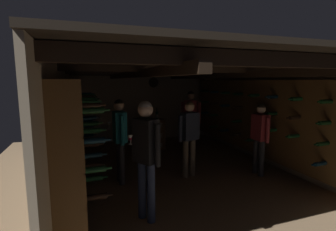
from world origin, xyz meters
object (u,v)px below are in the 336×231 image
(display_bottle, at_px, (157,115))
(person_guest_mid_left, at_px, (120,133))
(person_guest_mid_right, at_px, (260,133))
(person_guest_far_right, at_px, (191,116))
(wine_crate_stack, at_px, (155,134))
(person_guest_near_left, at_px, (146,149))
(person_host_center, at_px, (189,132))

(display_bottle, distance_m, person_guest_mid_left, 2.54)
(person_guest_mid_right, relative_size, person_guest_far_right, 0.88)
(display_bottle, height_order, person_guest_far_right, person_guest_far_right)
(wine_crate_stack, bearing_deg, person_guest_far_right, -49.74)
(display_bottle, xyz_separation_m, person_guest_far_right, (0.69, -0.89, 0.04))
(wine_crate_stack, bearing_deg, person_guest_near_left, -108.36)
(wine_crate_stack, bearing_deg, person_guest_mid_left, -122.53)
(person_host_center, bearing_deg, person_guest_near_left, -134.00)
(person_guest_near_left, bearing_deg, person_guest_mid_left, 96.07)
(display_bottle, height_order, person_host_center, person_host_center)
(wine_crate_stack, distance_m, person_guest_far_right, 1.30)
(wine_crate_stack, relative_size, person_guest_mid_right, 0.58)
(person_host_center, height_order, person_guest_far_right, person_guest_far_right)
(person_guest_near_left, relative_size, person_guest_mid_right, 1.13)
(person_guest_mid_left, bearing_deg, display_bottle, 56.66)
(person_guest_near_left, bearing_deg, person_guest_mid_right, 18.46)
(person_guest_mid_right, bearing_deg, wine_crate_stack, 120.19)
(display_bottle, bearing_deg, person_guest_mid_right, -60.80)
(person_host_center, xyz_separation_m, person_guest_mid_right, (1.47, -0.40, -0.05))
(person_host_center, distance_m, person_guest_mid_left, 1.43)
(person_guest_near_left, xyz_separation_m, person_guest_far_right, (1.93, 2.70, 0.00))
(person_host_center, relative_size, person_guest_far_right, 0.92)
(person_guest_mid_left, bearing_deg, person_guest_mid_right, -10.90)
(person_guest_mid_right, bearing_deg, person_guest_mid_left, 169.10)
(person_guest_near_left, bearing_deg, display_bottle, 70.97)
(wine_crate_stack, relative_size, person_guest_mid_left, 0.54)
(person_guest_far_right, bearing_deg, person_guest_mid_right, -65.66)
(display_bottle, height_order, person_guest_near_left, person_guest_near_left)
(wine_crate_stack, bearing_deg, person_guest_mid_right, -59.81)
(person_guest_mid_right, bearing_deg, person_guest_far_right, 114.34)
(display_bottle, bearing_deg, person_guest_near_left, -109.03)
(wine_crate_stack, xyz_separation_m, display_bottle, (0.05, 0.02, 0.59))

